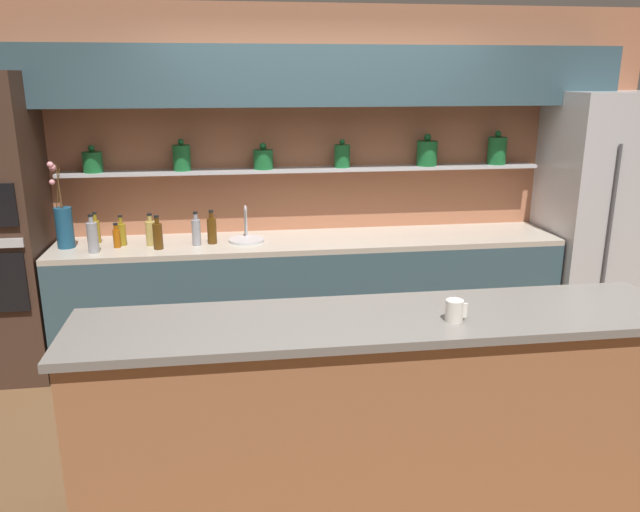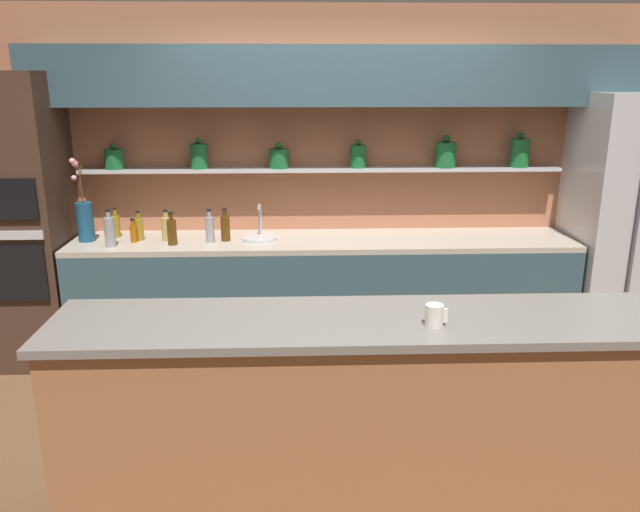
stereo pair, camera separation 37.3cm
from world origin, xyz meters
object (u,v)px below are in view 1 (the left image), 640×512
(sink_fixture, at_px, (246,237))
(bottle_oil_4, at_px, (96,231))
(bottle_oil_0, at_px, (122,234))
(bottle_spirit_7, at_px, (196,231))
(bottle_spirit_2, at_px, (212,230))
(bottle_spirit_3, at_px, (151,232))
(bottle_spirit_1, at_px, (158,235))
(bottle_spirit_5, at_px, (93,237))
(bottle_sauce_6, at_px, (117,237))
(coffee_mug, at_px, (454,311))
(flower_vase, at_px, (64,224))
(refrigerator, at_px, (599,221))

(sink_fixture, height_order, bottle_oil_4, sink_fixture)
(bottle_oil_0, height_order, bottle_spirit_7, bottle_spirit_7)
(sink_fixture, relative_size, bottle_spirit_2, 1.07)
(bottle_spirit_2, bearing_deg, bottle_spirit_3, 178.77)
(sink_fixture, bearing_deg, bottle_spirit_1, -167.91)
(sink_fixture, distance_m, bottle_spirit_1, 0.64)
(sink_fixture, distance_m, bottle_oil_4, 1.09)
(bottle_spirit_2, relative_size, bottle_spirit_5, 0.91)
(bottle_spirit_3, relative_size, bottle_sauce_6, 1.32)
(bottle_spirit_2, bearing_deg, coffee_mug, -59.38)
(bottle_sauce_6, bearing_deg, bottle_spirit_5, -140.32)
(flower_vase, xyz_separation_m, sink_fixture, (1.27, 0.00, -0.14))
(bottle_spirit_1, xyz_separation_m, coffee_mug, (1.50, -1.82, 0.05))
(refrigerator, xyz_separation_m, bottle_spirit_1, (-3.38, -0.08, 0.03))
(bottle_spirit_3, relative_size, coffee_mug, 2.30)
(refrigerator, bearing_deg, coffee_mug, -134.68)
(sink_fixture, relative_size, bottle_sauce_6, 1.48)
(coffee_mug, bearing_deg, bottle_spirit_5, 137.36)
(flower_vase, xyz_separation_m, bottle_sauce_6, (0.36, -0.05, -0.09))
(coffee_mug, bearing_deg, sink_fixture, 114.43)
(flower_vase, height_order, bottle_sauce_6, flower_vase)
(refrigerator, bearing_deg, sink_fixture, 178.98)
(bottle_spirit_1, height_order, bottle_oil_4, bottle_spirit_1)
(flower_vase, xyz_separation_m, coffee_mug, (2.16, -1.95, -0.02))
(flower_vase, distance_m, bottle_spirit_7, 0.92)
(bottle_spirit_7, bearing_deg, bottle_spirit_5, -171.97)
(bottle_spirit_1, xyz_separation_m, bottle_spirit_5, (-0.43, -0.03, 0.01))
(flower_vase, bearing_deg, bottle_spirit_7, -4.30)
(bottle_spirit_2, height_order, coffee_mug, bottle_spirit_2)
(bottle_sauce_6, bearing_deg, bottle_oil_0, 67.45)
(coffee_mug, bearing_deg, bottle_sauce_6, 133.51)
(refrigerator, xyz_separation_m, bottle_spirit_5, (-3.81, -0.12, 0.04))
(bottle_spirit_3, bearing_deg, refrigerator, -0.40)
(bottle_oil_4, distance_m, coffee_mug, 2.85)
(bottle_oil_0, distance_m, bottle_spirit_2, 0.64)
(sink_fixture, distance_m, bottle_spirit_2, 0.26)
(bottle_spirit_5, relative_size, bottle_spirit_7, 1.10)
(bottle_spirit_2, distance_m, bottle_spirit_5, 0.81)
(refrigerator, xyz_separation_m, bottle_spirit_3, (-3.44, 0.02, 0.02))
(bottle_spirit_2, height_order, bottle_spirit_7, same)
(refrigerator, xyz_separation_m, bottle_oil_4, (-3.84, 0.16, 0.02))
(flower_vase, bearing_deg, bottle_oil_0, 1.25)
(bottle_spirit_2, relative_size, coffee_mug, 2.42)
(refrigerator, bearing_deg, bottle_oil_0, 179.09)
(bottle_spirit_1, relative_size, bottle_spirit_5, 0.90)
(bottle_oil_0, height_order, bottle_spirit_1, bottle_spirit_1)
(bottle_sauce_6, xyz_separation_m, bottle_spirit_7, (0.56, -0.02, 0.03))
(bottle_spirit_2, bearing_deg, bottle_spirit_5, -170.64)
(bottle_oil_0, bearing_deg, flower_vase, -178.75)
(sink_fixture, xyz_separation_m, bottle_spirit_5, (-1.05, -0.17, 0.08))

